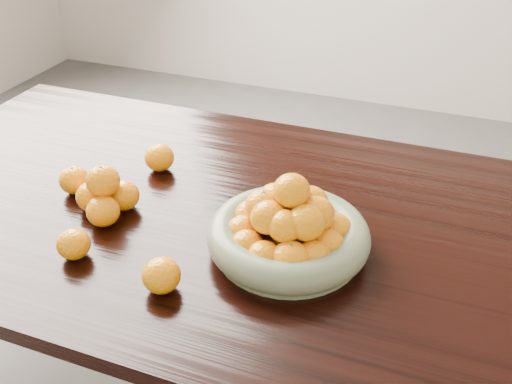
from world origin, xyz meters
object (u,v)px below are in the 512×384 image
(dining_table, at_px, (247,243))
(loose_orange_0, at_px, (74,180))
(orange_pyramid, at_px, (105,196))
(fruit_bowl, at_px, (289,230))

(dining_table, xyz_separation_m, loose_orange_0, (-0.44, -0.06, 0.12))
(loose_orange_0, bearing_deg, orange_pyramid, -22.60)
(orange_pyramid, bearing_deg, dining_table, 20.38)
(dining_table, relative_size, loose_orange_0, 26.41)
(dining_table, height_order, fruit_bowl, fruit_bowl)
(orange_pyramid, height_order, loose_orange_0, orange_pyramid)
(dining_table, xyz_separation_m, fruit_bowl, (0.14, -0.10, 0.14))
(dining_table, relative_size, orange_pyramid, 13.30)
(fruit_bowl, bearing_deg, loose_orange_0, 176.41)
(orange_pyramid, distance_m, loose_orange_0, 0.14)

